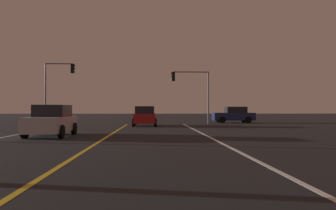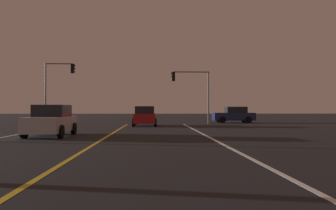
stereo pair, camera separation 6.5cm
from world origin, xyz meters
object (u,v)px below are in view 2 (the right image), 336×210
Objects in this scene: traffic_light_near_left at (59,79)px; car_ahead_far at (145,116)px; car_crossing_side at (234,115)px; car_oncoming at (51,121)px; traffic_light_near_right at (190,84)px.

car_ahead_far is at bearing -23.03° from traffic_light_near_left.
car_crossing_side is at bearing -57.43° from car_ahead_far.
traffic_light_near_left reaches higher than car_crossing_side.
traffic_light_near_left is (-3.51, 13.96, 3.50)m from car_oncoming.
traffic_light_near_left is (-8.32, 3.54, 3.50)m from car_ahead_far.
car_oncoming is 1.00× the size of car_crossing_side.
car_oncoming is at bearing 155.24° from car_ahead_far.
traffic_light_near_left is at bearing 0.00° from traffic_light_near_right.
car_oncoming and car_ahead_far have the same top height.
traffic_light_near_left is at bearing -165.87° from car_oncoming.
car_ahead_far is 0.84× the size of traffic_light_near_right.
car_crossing_side is at bearing -154.32° from traffic_light_near_right.
car_ahead_far is (4.81, 10.42, 0.00)m from car_oncoming.
traffic_light_near_right reaches higher than car_ahead_far.
traffic_light_near_right reaches higher than car_crossing_side.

